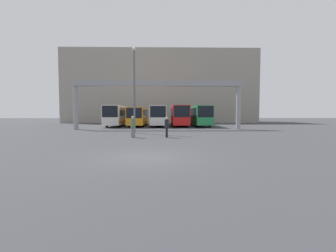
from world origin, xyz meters
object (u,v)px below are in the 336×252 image
(bus_slot_0, at_px, (118,115))
(pedestrian_far_center, at_px, (167,127))
(bus_slot_2, at_px, (159,115))
(lamp_post, at_px, (134,87))
(pedestrian_near_center, at_px, (133,126))
(bus_slot_4, at_px, (200,115))
(bus_slot_3, at_px, (179,115))
(bus_slot_1, at_px, (138,116))

(bus_slot_0, distance_m, pedestrian_far_center, 19.99)
(bus_slot_2, height_order, lamp_post, lamp_post)
(pedestrian_near_center, bearing_deg, bus_slot_4, 45.37)
(pedestrian_near_center, xyz_separation_m, lamp_post, (-0.43, 4.43, 3.85))
(bus_slot_0, xyz_separation_m, bus_slot_4, (13.67, -0.28, -0.02))
(bus_slot_2, bearing_deg, pedestrian_far_center, -86.59)
(bus_slot_3, bearing_deg, pedestrian_near_center, -105.72)
(lamp_post, bearing_deg, pedestrian_near_center, -84.43)
(bus_slot_0, xyz_separation_m, lamp_post, (4.58, -13.86, 2.92))
(pedestrian_far_center, bearing_deg, pedestrian_near_center, -90.44)
(bus_slot_0, distance_m, pedestrian_near_center, 19.00)
(bus_slot_0, relative_size, pedestrian_far_center, 6.26)
(bus_slot_3, xyz_separation_m, lamp_post, (-5.67, -14.18, 2.91))
(bus_slot_0, relative_size, bus_slot_1, 1.03)
(bus_slot_3, relative_size, bus_slot_4, 1.11)
(bus_slot_0, height_order, bus_slot_2, bus_slot_0)
(pedestrian_far_center, height_order, lamp_post, lamp_post)
(bus_slot_0, xyz_separation_m, pedestrian_far_center, (7.92, -18.33, -0.97))
(bus_slot_4, bearing_deg, bus_slot_0, 178.81)
(bus_slot_1, height_order, lamp_post, lamp_post)
(bus_slot_3, xyz_separation_m, bus_slot_4, (3.42, -0.60, -0.02))
(bus_slot_2, xyz_separation_m, pedestrian_near_center, (-1.82, -18.20, -0.91))
(bus_slot_1, distance_m, bus_slot_2, 3.42)
(pedestrian_far_center, distance_m, lamp_post, 6.80)
(bus_slot_3, height_order, lamp_post, lamp_post)
(bus_slot_2, relative_size, bus_slot_3, 0.93)
(bus_slot_3, relative_size, pedestrian_near_center, 6.34)
(lamp_post, bearing_deg, bus_slot_1, 94.85)
(bus_slot_4, bearing_deg, pedestrian_near_center, -115.67)
(bus_slot_2, xyz_separation_m, bus_slot_4, (6.84, -0.18, 0.00))
(bus_slot_2, bearing_deg, bus_slot_4, -1.52)
(bus_slot_3, bearing_deg, bus_slot_4, -9.99)
(pedestrian_far_center, bearing_deg, lamp_post, -143.03)
(bus_slot_3, height_order, bus_slot_4, bus_slot_3)
(bus_slot_1, relative_size, bus_slot_3, 0.92)
(bus_slot_2, bearing_deg, bus_slot_0, 179.15)
(bus_slot_1, height_order, bus_slot_2, bus_slot_2)
(bus_slot_2, relative_size, lamp_post, 1.22)
(bus_slot_4, bearing_deg, pedestrian_far_center, -107.68)
(bus_slot_0, relative_size, bus_slot_3, 0.95)
(bus_slot_2, xyz_separation_m, bus_slot_3, (3.42, 0.42, 0.03))
(pedestrian_far_center, xyz_separation_m, pedestrian_near_center, (-2.91, 0.03, 0.04))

